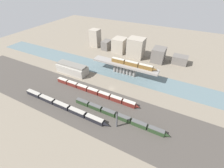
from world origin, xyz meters
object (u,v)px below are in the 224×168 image
signal_tower (117,120)px  train_yard_near (63,106)px  train_on_bridge (133,64)px  train_yard_mid (117,116)px  train_yard_far (94,91)px  warehouse_building (72,68)px

signal_tower → train_yard_near: bearing=-176.0°
signal_tower → train_on_bridge: bearing=102.0°
train_yard_mid → signal_tower: 8.47m
signal_tower → train_yard_far: bearing=145.2°
train_on_bridge → train_yard_mid: 52.64m
train_on_bridge → train_yard_mid: bearing=-79.3°
train_yard_near → warehouse_building: (-24.24, 39.80, 2.65)m
train_yard_far → warehouse_building: warehouse_building is taller
train_on_bridge → signal_tower: 58.89m
train_yard_mid → signal_tower: size_ratio=5.11×
train_yard_far → warehouse_building: (-34.76, 16.66, 2.49)m
train_yard_far → warehouse_building: 38.63m
train_yard_near → signal_tower: 40.16m
train_yard_far → warehouse_building: size_ratio=2.47×
warehouse_building → signal_tower: size_ratio=2.30×
train_yard_far → warehouse_building: bearing=154.4°
train_on_bridge → train_yard_near: 66.93m
train_on_bridge → warehouse_building: size_ratio=1.42×
train_on_bridge → warehouse_building: train_on_bridge is taller
warehouse_building → train_on_bridge: bearing=21.4°
train_yard_near → train_yard_far: 25.42m
train_on_bridge → train_yard_near: train_on_bridge is taller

